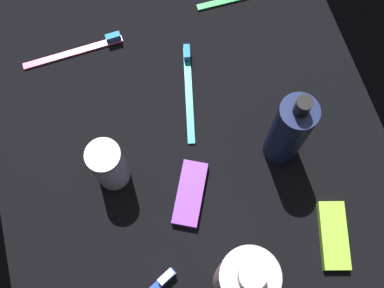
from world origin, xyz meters
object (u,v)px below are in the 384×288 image
Objects in this scene: bodywash_bottle at (243,280)px; toothbrush_pink at (79,50)px; snack_bar_lime at (333,236)px; lotion_bottle at (289,131)px; deodorant_stick at (109,165)px; snack_bar_purple at (190,194)px; toothbrush_teal at (189,88)px.

bodywash_bottle is 48.44cm from toothbrush_pink.
snack_bar_lime is at bearing 36.12° from toothbrush_pink.
lotion_bottle is 17.78cm from snack_bar_lime.
snack_bar_lime is (18.91, 30.34, -4.65)cm from deodorant_stick.
bodywash_bottle is 1.04× the size of toothbrush_pink.
bodywash_bottle is 1.80× the size of snack_bar_purple.
snack_bar_lime and snack_bar_purple have the same top height.
bodywash_bottle is at bearing 38.49° from snack_bar_purple.
lotion_bottle is at bearing 144.60° from bodywash_bottle.
toothbrush_pink is at bearing -126.76° from toothbrush_teal.
snack_bar_lime is at bearing 11.21° from lotion_bottle.
deodorant_stick is at bearing -94.43° from snack_bar_purple.
bodywash_bottle is at bearing 33.25° from deodorant_stick.
bodywash_bottle is 1.80× the size of snack_bar_lime.
snack_bar_purple is at bearing 59.08° from deodorant_stick.
bodywash_bottle reaches higher than deodorant_stick.
deodorant_stick is at bearing -106.42° from snack_bar_lime.
toothbrush_pink is 1.73× the size of snack_bar_lime.
toothbrush_teal is at bearing -168.55° from snack_bar_purple.
deodorant_stick is 20.06cm from toothbrush_teal.
snack_bar_purple is at bearing -168.00° from bodywash_bottle.
snack_bar_lime is (30.36, 14.59, 0.14)cm from toothbrush_teal.
lotion_bottle reaches higher than snack_bar_purple.
toothbrush_teal reaches higher than snack_bar_purple.
deodorant_stick reaches higher than toothbrush_pink.
snack_bar_lime is 23.03cm from snack_bar_purple.
bodywash_bottle is at bearing -35.40° from lotion_bottle.
toothbrush_teal is (-14.53, -11.45, -7.60)cm from lotion_bottle.
deodorant_stick is 0.60× the size of toothbrush_pink.
toothbrush_teal is (-32.96, 1.65, -7.86)cm from bodywash_bottle.
deodorant_stick is 0.61× the size of toothbrush_teal.
toothbrush_teal reaches higher than snack_bar_lime.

